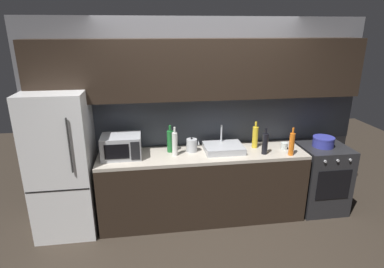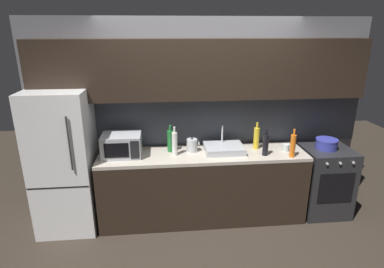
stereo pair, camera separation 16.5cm
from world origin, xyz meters
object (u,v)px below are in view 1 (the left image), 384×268
at_px(refrigerator, 63,164).
at_px(wine_bottle_orange, 292,144).
at_px(kettle, 192,145).
at_px(microwave, 121,146).
at_px(cooking_pot, 323,142).
at_px(wine_bottle_dark, 265,143).
at_px(wine_bottle_white, 175,144).
at_px(oven_range, 321,178).
at_px(mug_clear, 284,146).
at_px(wine_bottle_green, 170,141).
at_px(wine_bottle_yellow, 255,137).

relative_size(refrigerator, wine_bottle_orange, 4.98).
xyz_separation_m(refrigerator, kettle, (1.53, 0.07, 0.12)).
height_order(microwave, cooking_pot, microwave).
distance_m(microwave, cooking_pot, 2.56).
distance_m(wine_bottle_dark, cooking_pot, 0.86).
bearing_deg(cooking_pot, wine_bottle_white, -179.33).
relative_size(refrigerator, cooking_pot, 6.33).
height_order(oven_range, mug_clear, mug_clear).
xyz_separation_m(microwave, kettle, (0.85, 0.06, -0.05)).
bearing_deg(cooking_pot, mug_clear, -178.16).
xyz_separation_m(wine_bottle_white, mug_clear, (1.39, 0.01, -0.11)).
relative_size(oven_range, wine_bottle_white, 2.52).
relative_size(refrigerator, mug_clear, 19.99).
relative_size(microwave, wine_bottle_green, 1.35).
xyz_separation_m(microwave, wine_bottle_yellow, (1.67, 0.08, 0.01)).
xyz_separation_m(kettle, wine_bottle_orange, (1.17, -0.29, 0.06)).
bearing_deg(microwave, wine_bottle_green, 8.33).
distance_m(kettle, wine_bottle_yellow, 0.82).
xyz_separation_m(microwave, wine_bottle_orange, (2.02, -0.24, 0.01)).
distance_m(wine_bottle_white, mug_clear, 1.40).
relative_size(refrigerator, wine_bottle_yellow, 5.00).
height_order(wine_bottle_orange, wine_bottle_dark, wine_bottle_orange).
height_order(wine_bottle_dark, wine_bottle_green, wine_bottle_green).
xyz_separation_m(wine_bottle_dark, wine_bottle_green, (-1.13, 0.24, 0.01)).
relative_size(microwave, wine_bottle_orange, 1.33).
height_order(kettle, mug_clear, kettle).
xyz_separation_m(refrigerator, wine_bottle_dark, (2.40, -0.13, 0.17)).
relative_size(mug_clear, cooking_pot, 0.32).
distance_m(microwave, wine_bottle_white, 0.63).
xyz_separation_m(oven_range, wine_bottle_green, (-2.01, 0.11, 0.59)).
bearing_deg(wine_bottle_orange, refrigerator, 175.41).
distance_m(wine_bottle_green, wine_bottle_white, 0.13).
bearing_deg(wine_bottle_yellow, wine_bottle_orange, -41.97).
bearing_deg(mug_clear, wine_bottle_dark, -159.42).
bearing_deg(kettle, wine_bottle_dark, -13.37).
relative_size(refrigerator, wine_bottle_white, 4.82).
xyz_separation_m(wine_bottle_orange, wine_bottle_yellow, (-0.35, 0.31, -0.00)).
bearing_deg(wine_bottle_white, microwave, 176.29).
distance_m(microwave, wine_bottle_dark, 1.72).
bearing_deg(wine_bottle_green, microwave, -171.67).
bearing_deg(wine_bottle_dark, oven_range, 8.48).
xyz_separation_m(refrigerator, wine_bottle_white, (1.31, -0.02, 0.19)).
height_order(wine_bottle_orange, cooking_pot, wine_bottle_orange).
distance_m(refrigerator, wine_bottle_dark, 2.41).
height_order(oven_range, microwave, microwave).
relative_size(kettle, wine_bottle_yellow, 0.54).
bearing_deg(kettle, mug_clear, -4.46).
height_order(kettle, wine_bottle_green, wine_bottle_green).
distance_m(wine_bottle_yellow, wine_bottle_white, 1.05).
xyz_separation_m(wine_bottle_orange, mug_clear, (0.00, 0.20, -0.10)).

